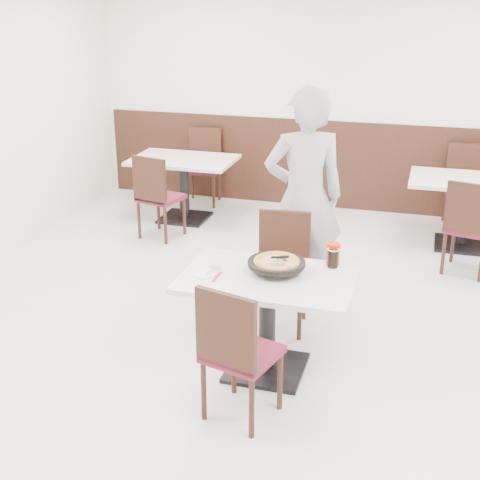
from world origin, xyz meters
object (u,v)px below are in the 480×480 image
(cola_glass, at_px, (333,258))
(diner_person, at_px, (304,198))
(main_table, at_px, (267,324))
(pizza_pan, at_px, (276,267))
(bg_table_left, at_px, (184,189))
(bg_table_right, at_px, (464,213))
(chair_near, at_px, (242,350))
(side_plate, at_px, (204,274))
(red_cup, at_px, (333,254))
(bg_chair_right_near, at_px, (470,226))
(bg_chair_right_far, at_px, (464,188))
(pizza, at_px, (277,264))
(bg_chair_left_far, at_px, (202,168))
(bg_chair_left_near, at_px, (161,196))
(chair_far, at_px, (281,274))

(cola_glass, xyz_separation_m, diner_person, (-0.41, 0.96, 0.13))
(main_table, relative_size, pizza_pan, 3.81)
(pizza_pan, relative_size, cola_glass, 2.42)
(bg_table_left, distance_m, bg_table_right, 3.20)
(chair_near, distance_m, side_plate, 0.68)
(red_cup, xyz_separation_m, bg_table_right, (1.01, 2.68, -0.45))
(main_table, bearing_deg, side_plate, -165.57)
(side_plate, bearing_deg, bg_chair_right_near, 52.39)
(bg_chair_right_near, bearing_deg, bg_chair_right_far, 105.73)
(pizza, relative_size, cola_glass, 2.47)
(red_cup, bearing_deg, chair_near, -114.50)
(chair_near, height_order, bg_chair_right_near, same)
(bg_table_right, bearing_deg, bg_chair_left_far, 168.32)
(main_table, relative_size, bg_chair_right_far, 1.26)
(main_table, distance_m, bg_chair_right_near, 2.72)
(bg_table_right, relative_size, bg_chair_right_near, 1.26)
(diner_person, height_order, bg_chair_left_far, diner_person)
(side_plate, distance_m, bg_chair_left_near, 2.88)
(side_plate, distance_m, bg_table_right, 3.66)
(chair_far, bearing_deg, pizza_pan, 94.25)
(chair_near, relative_size, side_plate, 5.63)
(bg_chair_left_near, bearing_deg, bg_table_left, 101.24)
(main_table, relative_size, bg_chair_left_near, 1.26)
(cola_glass, relative_size, red_cup, 0.81)
(main_table, distance_m, pizza, 0.45)
(pizza, xyz_separation_m, red_cup, (0.36, 0.25, 0.02))
(chair_near, bearing_deg, chair_far, 107.64)
(main_table, relative_size, bg_table_right, 1.00)
(pizza, bearing_deg, cola_glass, 28.45)
(main_table, distance_m, bg_table_left, 3.52)
(red_cup, bearing_deg, bg_chair_left_near, 137.24)
(red_cup, relative_size, bg_table_right, 0.13)
(chair_near, relative_size, bg_table_right, 0.79)
(bg_table_left, height_order, bg_table_right, same)
(main_table, bearing_deg, diner_person, 90.00)
(red_cup, xyz_separation_m, bg_table_left, (-2.19, 2.69, -0.45))
(main_table, height_order, red_cup, red_cup)
(chair_near, distance_m, diner_person, 1.88)
(chair_near, xyz_separation_m, bg_chair_right_near, (1.45, 2.88, 0.00))
(bg_chair_left_far, height_order, bg_chair_right_far, same)
(side_plate, height_order, bg_chair_right_near, bg_chair_right_near)
(bg_table_left, bearing_deg, chair_far, -53.72)
(chair_near, height_order, pizza_pan, chair_near)
(diner_person, distance_m, bg_chair_left_near, 2.20)
(chair_far, bearing_deg, bg_chair_right_far, -121.30)
(pizza_pan, xyz_separation_m, bg_table_right, (1.37, 2.95, -0.42))
(bg_chair_left_far, distance_m, bg_chair_right_near, 3.50)
(pizza, height_order, red_cup, red_cup)
(chair_near, height_order, bg_table_right, chair_near)
(side_plate, bearing_deg, pizza, 23.69)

